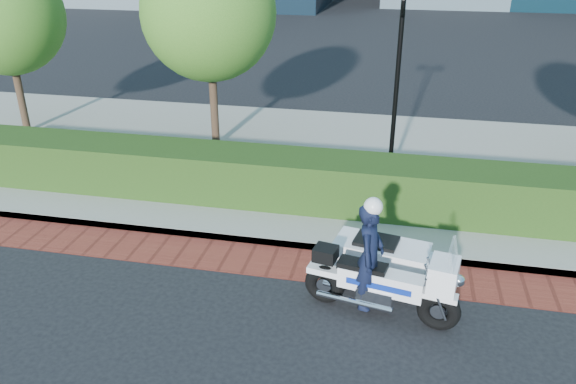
% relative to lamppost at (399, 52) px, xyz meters
% --- Properties ---
extents(ground, '(120.00, 120.00, 0.00)m').
position_rel_lamppost_xyz_m(ground, '(-1.00, -5.20, -2.96)').
color(ground, black).
rests_on(ground, ground).
extents(brick_strip, '(60.00, 1.00, 0.01)m').
position_rel_lamppost_xyz_m(brick_strip, '(-1.00, -3.70, -2.95)').
color(brick_strip, maroon).
rests_on(brick_strip, ground).
extents(sidewalk, '(60.00, 8.00, 0.15)m').
position_rel_lamppost_xyz_m(sidewalk, '(-1.00, 0.80, -2.88)').
color(sidewalk, gray).
rests_on(sidewalk, ground).
extents(hedge_main, '(18.00, 1.20, 1.00)m').
position_rel_lamppost_xyz_m(hedge_main, '(-1.00, -1.60, -2.31)').
color(hedge_main, '#183411').
rests_on(hedge_main, sidewalk).
extents(lamppost, '(1.02, 0.70, 4.21)m').
position_rel_lamppost_xyz_m(lamppost, '(0.00, 0.00, 0.00)').
color(lamppost, black).
rests_on(lamppost, sidewalk).
extents(tree_a, '(3.00, 3.00, 4.58)m').
position_rel_lamppost_xyz_m(tree_a, '(-10.00, 1.30, 0.26)').
color(tree_a, '#332319').
rests_on(tree_a, sidewalk).
extents(tree_b, '(3.20, 3.20, 4.89)m').
position_rel_lamppost_xyz_m(tree_b, '(-4.50, 1.30, 0.48)').
color(tree_b, '#332319').
rests_on(tree_b, sidewalk).
extents(police_motorcycle, '(2.34, 1.87, 1.90)m').
position_rel_lamppost_xyz_m(police_motorcycle, '(0.03, -4.46, -2.31)').
color(police_motorcycle, black).
rests_on(police_motorcycle, ground).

